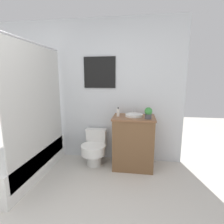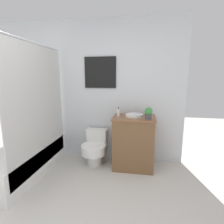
# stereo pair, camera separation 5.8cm
# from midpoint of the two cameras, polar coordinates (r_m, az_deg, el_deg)

# --- Properties ---
(wall_back) EXTENTS (3.40, 0.07, 2.50)m
(wall_back) POSITION_cam_midpoint_polar(r_m,az_deg,el_deg) (3.25, -7.06, 6.68)
(wall_back) COLOR silver
(wall_back) RESTS_ON ground_plane
(shower_area) EXTENTS (0.70, 1.55, 1.98)m
(shower_area) POSITION_cam_midpoint_polar(r_m,az_deg,el_deg) (3.15, -26.21, -13.15)
(shower_area) COLOR white
(shower_area) RESTS_ON ground_plane
(toilet) EXTENTS (0.42, 0.53, 0.59)m
(toilet) POSITION_cam_midpoint_polar(r_m,az_deg,el_deg) (3.14, -5.11, -11.59)
(toilet) COLOR white
(toilet) RESTS_ON ground_plane
(vanity) EXTENTS (0.68, 0.52, 0.88)m
(vanity) POSITION_cam_midpoint_polar(r_m,az_deg,el_deg) (3.00, 7.58, -9.73)
(vanity) COLOR brown
(vanity) RESTS_ON ground_plane
(sink) EXTENTS (0.28, 0.32, 0.13)m
(sink) POSITION_cam_midpoint_polar(r_m,az_deg,el_deg) (2.89, 7.83, -1.05)
(sink) COLOR white
(sink) RESTS_ON vanity
(soap_bottle) EXTENTS (0.05, 0.05, 0.15)m
(soap_bottle) POSITION_cam_midpoint_polar(r_m,az_deg,el_deg) (2.87, 2.66, -0.14)
(soap_bottle) COLOR silver
(soap_bottle) RESTS_ON vanity
(potted_plant) EXTENTS (0.12, 0.12, 0.18)m
(potted_plant) POSITION_cam_midpoint_polar(r_m,az_deg,el_deg) (2.73, 12.43, -0.32)
(potted_plant) COLOR #4C4C51
(potted_plant) RESTS_ON vanity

